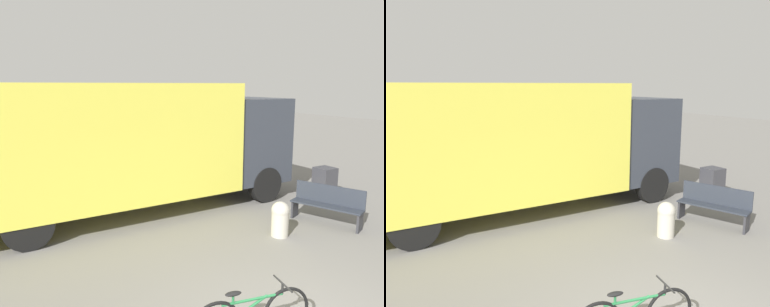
# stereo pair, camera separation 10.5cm
# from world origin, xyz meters

# --- Properties ---
(delivery_truck) EXTENTS (8.82, 2.45, 3.32)m
(delivery_truck) POSITION_xyz_m (0.00, 5.91, 1.85)
(delivery_truck) COLOR #EAE04C
(delivery_truck) RESTS_ON ground
(park_bench) EXTENTS (0.96, 1.69, 0.92)m
(park_bench) POSITION_xyz_m (3.74, 2.86, 0.49)
(park_bench) COLOR #282D38
(park_bench) RESTS_ON ground
(bollard_near_bench) EXTENTS (0.40, 0.40, 0.78)m
(bollard_near_bench) POSITION_xyz_m (2.21, 2.83, 0.42)
(bollard_near_bench) COLOR #B2AD9E
(bollard_near_bench) RESTS_ON ground
(utility_box) EXTENTS (0.53, 0.53, 0.86)m
(utility_box) POSITION_xyz_m (5.50, 4.46, 0.43)
(utility_box) COLOR #38383D
(utility_box) RESTS_ON ground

